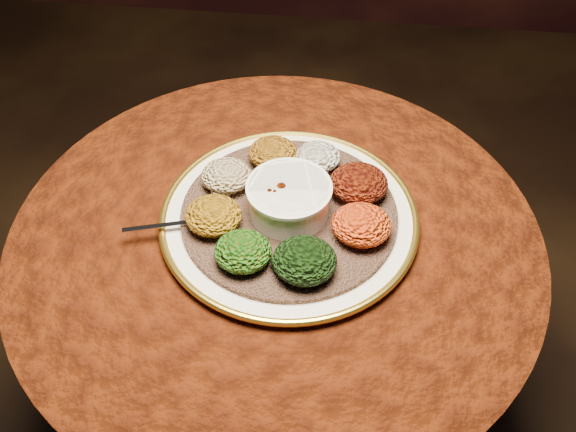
# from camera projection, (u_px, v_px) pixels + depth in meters

# --- Properties ---
(table) EXTENTS (0.96, 0.96, 0.73)m
(table) POSITION_uv_depth(u_px,v_px,m) (276.00, 291.00, 1.29)
(table) COLOR black
(table) RESTS_ON ground
(platter) EXTENTS (0.52, 0.52, 0.02)m
(platter) POSITION_uv_depth(u_px,v_px,m) (289.00, 217.00, 1.16)
(platter) COLOR white
(platter) RESTS_ON table
(injera) EXTENTS (0.47, 0.47, 0.01)m
(injera) POSITION_uv_depth(u_px,v_px,m) (289.00, 213.00, 1.15)
(injera) COLOR brown
(injera) RESTS_ON platter
(stew_bowl) EXTENTS (0.15, 0.15, 0.06)m
(stew_bowl) POSITION_uv_depth(u_px,v_px,m) (289.00, 197.00, 1.12)
(stew_bowl) COLOR white
(stew_bowl) RESTS_ON injera
(spoon) EXTENTS (0.15, 0.06, 0.01)m
(spoon) POSITION_uv_depth(u_px,v_px,m) (190.00, 222.00, 1.13)
(spoon) COLOR silver
(spoon) RESTS_ON injera
(portion_ayib) EXTENTS (0.09, 0.08, 0.04)m
(portion_ayib) POSITION_uv_depth(u_px,v_px,m) (318.00, 157.00, 1.22)
(portion_ayib) COLOR white
(portion_ayib) RESTS_ON injera
(portion_kitfo) EXTENTS (0.11, 0.10, 0.05)m
(portion_kitfo) POSITION_uv_depth(u_px,v_px,m) (359.00, 183.00, 1.16)
(portion_kitfo) COLOR black
(portion_kitfo) RESTS_ON injera
(portion_tikil) EXTENTS (0.10, 0.10, 0.05)m
(portion_tikil) POSITION_uv_depth(u_px,v_px,m) (361.00, 225.00, 1.10)
(portion_tikil) COLOR #C69310
(portion_tikil) RESTS_ON injera
(portion_gomen) EXTENTS (0.11, 0.10, 0.05)m
(portion_gomen) POSITION_uv_depth(u_px,v_px,m) (304.00, 260.00, 1.04)
(portion_gomen) COLOR black
(portion_gomen) RESTS_ON injera
(portion_mixveg) EXTENTS (0.10, 0.09, 0.05)m
(portion_mixveg) POSITION_uv_depth(u_px,v_px,m) (243.00, 251.00, 1.06)
(portion_mixveg) COLOR #B04B0B
(portion_mixveg) RESTS_ON injera
(portion_kik) EXTENTS (0.10, 0.09, 0.05)m
(portion_kik) POSITION_uv_depth(u_px,v_px,m) (214.00, 215.00, 1.11)
(portion_kik) COLOR #AB710F
(portion_kik) RESTS_ON injera
(portion_timatim) EXTENTS (0.09, 0.09, 0.04)m
(portion_timatim) POSITION_uv_depth(u_px,v_px,m) (227.00, 175.00, 1.18)
(portion_timatim) COLOR maroon
(portion_timatim) RESTS_ON injera
(portion_shiro) EXTENTS (0.09, 0.09, 0.05)m
(portion_shiro) POSITION_uv_depth(u_px,v_px,m) (273.00, 153.00, 1.22)
(portion_shiro) COLOR #8F5C11
(portion_shiro) RESTS_ON injera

